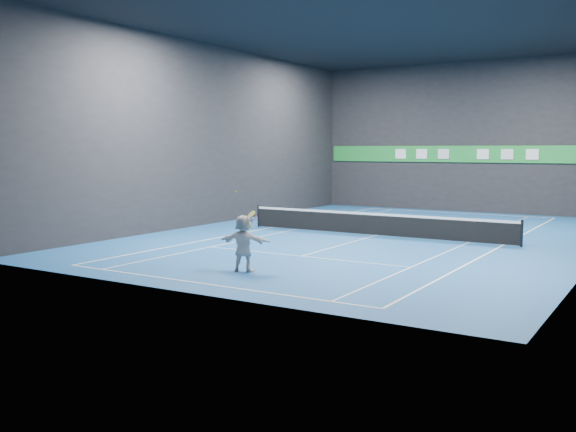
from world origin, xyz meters
The scene contains 19 objects.
ground centered at (0.00, 0.00, 0.00)m, with size 26.00×26.00×0.00m, color #1A5293.
ceiling centered at (0.00, 0.00, 9.00)m, with size 26.00×26.00×0.00m, color black.
wall_back centered at (0.00, 13.00, 4.50)m, with size 18.00×0.10×9.00m, color black.
wall_front centered at (0.00, -13.00, 4.50)m, with size 18.00×0.10×9.00m, color black.
wall_left centered at (-9.00, 0.00, 4.50)m, with size 0.10×26.00×9.00m, color black.
baseline_near centered at (0.00, -11.89, 0.00)m, with size 10.98×0.08×0.01m, color white.
baseline_far centered at (0.00, 11.89, 0.00)m, with size 10.98×0.08×0.01m, color white.
sideline_doubles_left centered at (-5.49, 0.00, 0.00)m, with size 0.08×23.78×0.01m, color white.
sideline_doubles_right centered at (5.49, 0.00, 0.00)m, with size 0.08×23.78×0.01m, color white.
sideline_singles_left centered at (-4.11, 0.00, 0.00)m, with size 0.06×23.78×0.01m, color white.
sideline_singles_right centered at (4.11, 0.00, 0.00)m, with size 0.06×23.78×0.01m, color white.
service_line_near centered at (0.00, -6.40, 0.00)m, with size 8.23×0.06×0.01m, color white.
service_line_far centered at (0.00, 6.40, 0.00)m, with size 8.23×0.06×0.01m, color white.
center_service_line centered at (0.00, 0.00, 0.00)m, with size 0.06×12.80×0.01m, color white.
player centered at (-0.10, -9.77, 0.89)m, with size 1.64×0.52×1.77m, color silver.
tennis_ball centered at (-0.49, -9.62, 2.47)m, with size 0.06×0.06×0.06m, color #ADD723.
tennis_net centered at (0.00, 0.00, 0.54)m, with size 12.50×0.10×1.07m.
sponsor_banner centered at (0.00, 12.93, 3.50)m, with size 17.64×0.11×1.00m.
tennis_racket centered at (0.17, -9.72, 1.69)m, with size 0.42×0.36×0.61m.
Camera 1 is at (11.43, -25.82, 3.79)m, focal length 40.00 mm.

